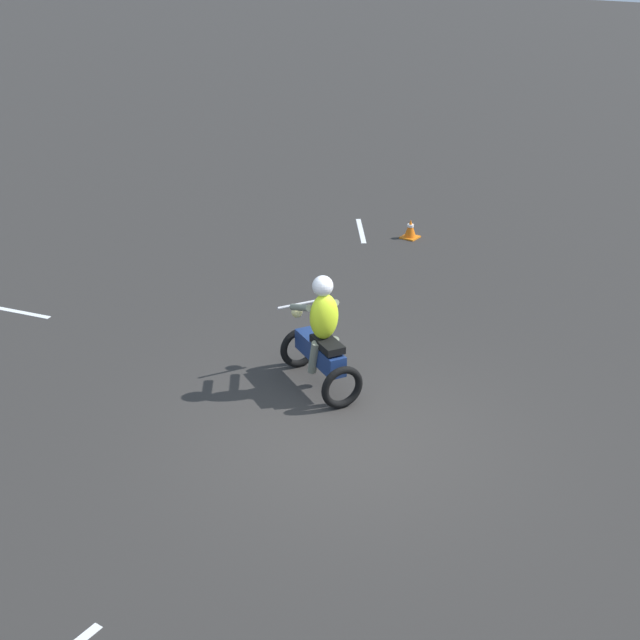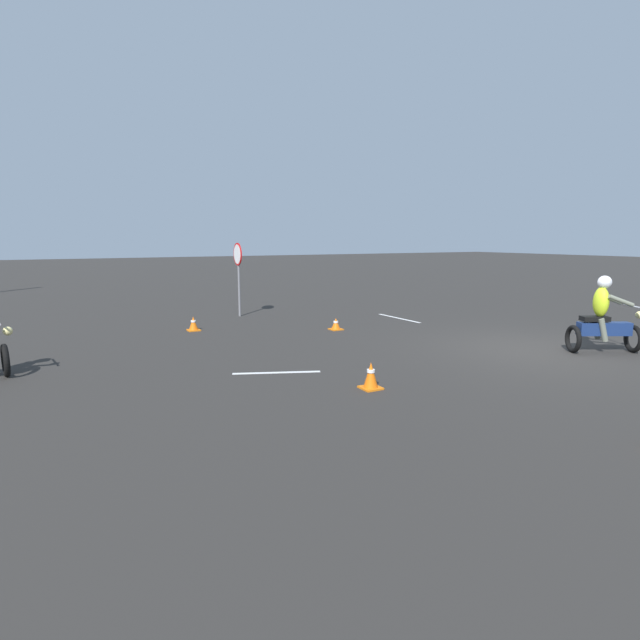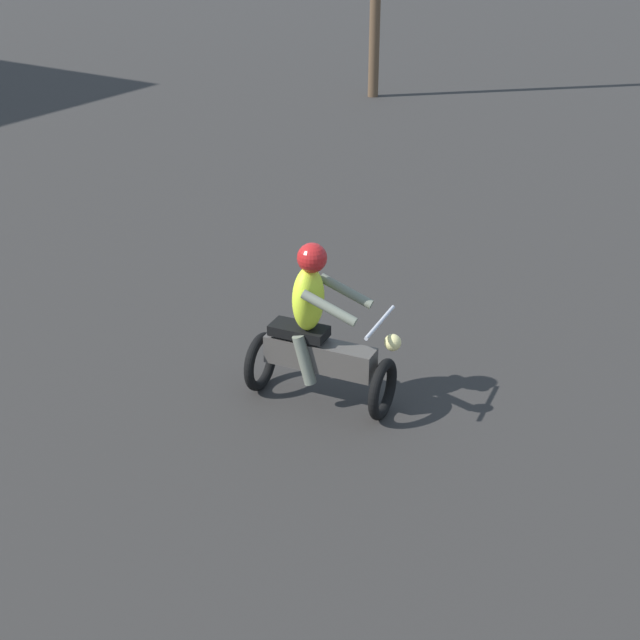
# 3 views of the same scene
# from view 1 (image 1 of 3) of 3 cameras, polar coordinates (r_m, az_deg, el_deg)

# --- Properties ---
(ground_plane) EXTENTS (120.00, 120.00, 0.00)m
(ground_plane) POSITION_cam_1_polar(r_m,az_deg,el_deg) (11.19, 1.76, -7.45)
(ground_plane) COLOR #2D2B28
(motorcycle_rider_foreground) EXTENTS (1.19, 1.52, 1.66)m
(motorcycle_rider_foreground) POSITION_cam_1_polar(r_m,az_deg,el_deg) (11.94, 0.07, -1.26)
(motorcycle_rider_foreground) COLOR black
(motorcycle_rider_foreground) RESTS_ON ground
(traffic_cone_mid_center) EXTENTS (0.32, 0.32, 0.38)m
(traffic_cone_mid_center) POSITION_cam_1_polar(r_m,az_deg,el_deg) (17.92, 5.80, 5.81)
(traffic_cone_mid_center) COLOR orange
(traffic_cone_mid_center) RESTS_ON ground
(lane_stripe_sw) EXTENTS (1.27, 1.01, 0.01)m
(lane_stripe_sw) POSITION_cam_1_polar(r_m,az_deg,el_deg) (18.31, 2.64, 5.74)
(lane_stripe_sw) COLOR silver
(lane_stripe_sw) RESTS_ON ground
(lane_stripe_s) EXTENTS (0.39, 1.26, 0.01)m
(lane_stripe_s) POSITION_cam_1_polar(r_m,az_deg,el_deg) (15.35, -18.81, 0.52)
(lane_stripe_s) COLOR silver
(lane_stripe_s) RESTS_ON ground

